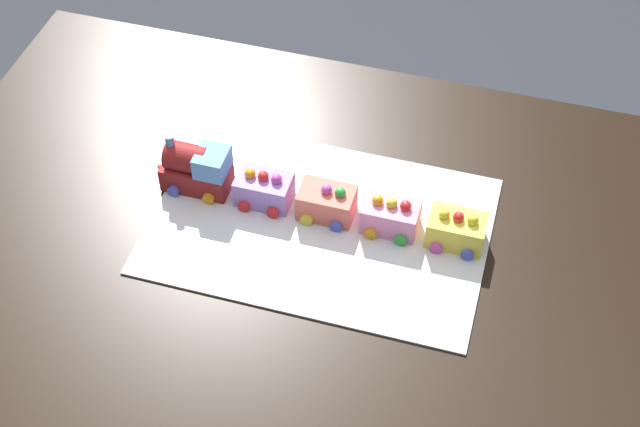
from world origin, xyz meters
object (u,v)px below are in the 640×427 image
cake_car_caboose_lavender (264,189)px  cake_car_tanker_bubblegum (391,216)px  cake_car_flatbed_lemon (456,229)px  dining_table (286,274)px  cake_car_hopper_coral (327,202)px  cake_locomotive (197,168)px

cake_car_caboose_lavender → cake_car_tanker_bubblegum: same height
cake_car_tanker_bubblegum → cake_car_flatbed_lemon: 0.12m
dining_table → cake_car_caboose_lavender: (-0.06, 0.07, 0.14)m
cake_car_hopper_coral → cake_car_flatbed_lemon: size_ratio=1.00×
cake_car_caboose_lavender → cake_car_tanker_bubblegum: (0.24, 0.00, 0.00)m
cake_locomotive → cake_car_flatbed_lemon: 0.48m
cake_car_caboose_lavender → cake_car_tanker_bubblegum: size_ratio=1.00×
cake_locomotive → cake_car_hopper_coral: size_ratio=1.40×
dining_table → cake_car_tanker_bubblegum: size_ratio=14.00×
dining_table → cake_car_caboose_lavender: cake_car_caboose_lavender is taller
cake_car_hopper_coral → cake_car_flatbed_lemon: same height
cake_car_caboose_lavender → cake_car_flatbed_lemon: size_ratio=1.00×
cake_locomotive → cake_car_tanker_bubblegum: cake_locomotive is taller
cake_car_hopper_coral → cake_car_tanker_bubblegum: (0.12, 0.00, 0.00)m
cake_car_hopper_coral → cake_car_tanker_bubblegum: size_ratio=1.00×
cake_locomotive → dining_table: bearing=-20.8°
dining_table → cake_car_tanker_bubblegum: (0.18, 0.07, 0.14)m
cake_car_tanker_bubblegum → cake_car_flatbed_lemon: (0.12, 0.00, 0.00)m
cake_locomotive → cake_car_flatbed_lemon: size_ratio=1.40×
dining_table → cake_car_hopper_coral: size_ratio=14.00×
cake_locomotive → cake_car_caboose_lavender: size_ratio=1.40×
dining_table → cake_locomotive: size_ratio=10.00×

